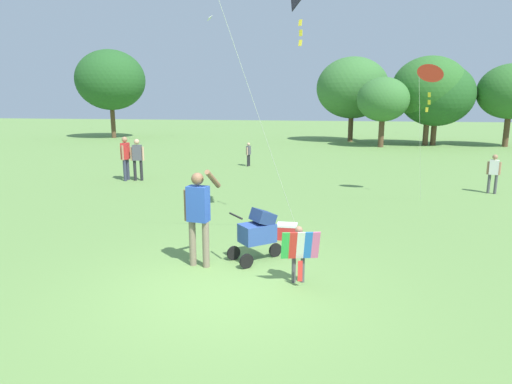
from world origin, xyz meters
name	(u,v)px	position (x,y,z in m)	size (l,w,h in m)	color
ground_plane	(226,289)	(0.00, 0.00, 0.00)	(120.00, 120.00, 0.00)	#668E47
treeline_distant	(326,88)	(1.07, 26.15, 3.89)	(33.76, 7.68, 6.95)	brown
child_with_butterfly_kite	(299,249)	(1.17, 0.45, 0.61)	(0.65, 0.43, 1.00)	#4C4C51
person_adult_flyer	(198,211)	(-0.73, 0.94, 1.07)	(0.63, 0.54, 1.86)	#7F705B
stroller	(258,230)	(0.31, 1.41, 0.61)	(1.02, 0.92, 1.03)	black
kite_adult_black	(298,3)	(0.81, 3.81, 5.18)	(1.58, 3.26, 5.80)	black
kite_orange_delta	(430,74)	(4.45, 7.64, 3.82)	(1.15, 2.46, 4.12)	red
person_red_shirt	(494,171)	(6.94, 8.96, 0.77)	(0.40, 0.25, 1.31)	#4C4C51
person_sitting_far	(249,152)	(-2.22, 13.70, 0.65)	(0.20, 0.35, 1.11)	#232328
person_couple_left	(125,155)	(-6.17, 9.20, 1.00)	(0.23, 0.54, 1.69)	#33384C
person_kid_running	(137,156)	(-5.71, 9.25, 0.94)	(0.50, 0.29, 1.60)	#232328
cooler_box	(287,231)	(0.72, 2.88, 0.18)	(0.45, 0.33, 0.35)	red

